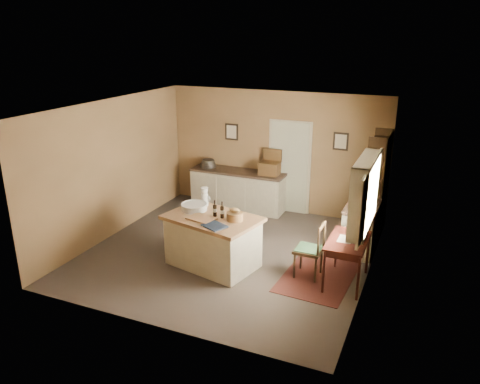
% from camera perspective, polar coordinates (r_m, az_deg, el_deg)
% --- Properties ---
extents(ground, '(5.00, 5.00, 0.00)m').
position_cam_1_polar(ground, '(8.78, -1.31, -7.36)').
color(ground, brown).
rests_on(ground, ground).
extents(wall_back, '(5.00, 0.10, 2.70)m').
position_cam_1_polar(wall_back, '(10.51, 4.29, 4.91)').
color(wall_back, '#946E46').
rests_on(wall_back, ground).
extents(wall_front, '(5.00, 0.10, 2.70)m').
position_cam_1_polar(wall_front, '(6.23, -10.97, -5.48)').
color(wall_front, '#946E46').
rests_on(wall_front, ground).
extents(wall_left, '(0.10, 5.00, 2.70)m').
position_cam_1_polar(wall_left, '(9.54, -15.20, 2.83)').
color(wall_left, '#946E46').
rests_on(wall_left, ground).
extents(wall_right, '(0.10, 5.00, 2.70)m').
position_cam_1_polar(wall_right, '(7.63, 15.97, -1.25)').
color(wall_right, '#946E46').
rests_on(wall_right, ground).
extents(ceiling, '(5.00, 5.00, 0.00)m').
position_cam_1_polar(ceiling, '(7.96, -1.46, 10.34)').
color(ceiling, silver).
rests_on(ceiling, wall_back).
extents(door, '(0.97, 0.06, 2.11)m').
position_cam_1_polar(door, '(10.45, 6.01, 3.11)').
color(door, beige).
rests_on(door, ground).
extents(framed_prints, '(2.82, 0.02, 0.38)m').
position_cam_1_polar(framed_prints, '(10.34, 5.35, 6.76)').
color(framed_prints, black).
rests_on(framed_prints, ground).
extents(window, '(0.25, 1.99, 1.12)m').
position_cam_1_polar(window, '(7.39, 15.30, -0.22)').
color(window, beige).
rests_on(window, ground).
extents(work_island, '(1.75, 1.34, 1.20)m').
position_cam_1_polar(work_island, '(8.15, -3.36, -5.81)').
color(work_island, beige).
rests_on(work_island, ground).
extents(sideboard, '(2.20, 0.62, 1.18)m').
position_cam_1_polar(sideboard, '(10.75, -0.19, 0.46)').
color(sideboard, beige).
rests_on(sideboard, ground).
extents(rug, '(1.19, 1.66, 0.01)m').
position_cam_1_polar(rug, '(8.06, 9.49, -10.16)').
color(rug, '#521E18').
rests_on(rug, ground).
extents(writing_desk, '(0.61, 1.00, 0.82)m').
position_cam_1_polar(writing_desk, '(7.69, 13.02, -6.32)').
color(writing_desk, '#36130E').
rests_on(writing_desk, ground).
extents(desk_chair, '(0.45, 0.45, 0.95)m').
position_cam_1_polar(desk_chair, '(7.87, 8.37, -7.01)').
color(desk_chair, black).
rests_on(desk_chair, ground).
extents(right_cabinet, '(0.57, 1.03, 0.99)m').
position_cam_1_polar(right_cabinet, '(8.97, 14.49, -4.21)').
color(right_cabinet, beige).
rests_on(right_cabinet, ground).
extents(shelving_unit, '(0.35, 0.93, 2.07)m').
position_cam_1_polar(shelving_unit, '(9.64, 16.59, 0.89)').
color(shelving_unit, black).
rests_on(shelving_unit, ground).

